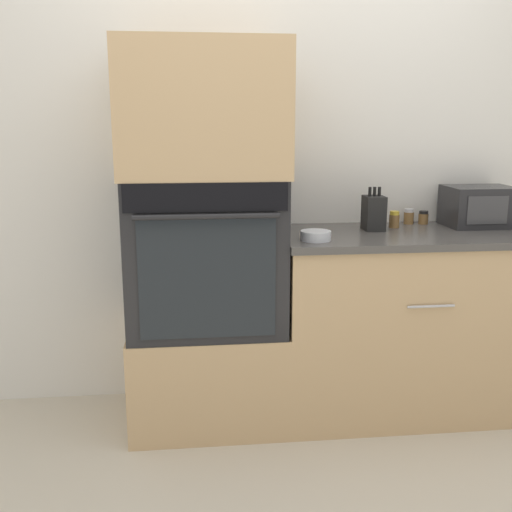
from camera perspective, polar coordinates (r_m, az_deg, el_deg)
name	(u,v)px	position (r m, az deg, el deg)	size (l,w,h in m)	color
ground_plane	(291,442)	(2.92, 3.32, -17.29)	(12.00, 12.00, 0.00)	beige
wall_back	(274,163)	(3.16, 1.68, 8.88)	(8.00, 0.05, 2.50)	silver
oven_cabinet_base	(208,371)	(3.05, -4.63, -10.82)	(0.74, 0.60, 0.49)	tan
wall_oven	(205,252)	(2.86, -4.84, 0.38)	(0.72, 0.64, 0.72)	black
oven_cabinet_upper	(203,111)	(2.80, -5.10, 13.61)	(0.74, 0.60, 0.59)	tan
counter_unit	(405,321)	(3.15, 13.97, -6.07)	(1.29, 0.63, 0.93)	tan
microwave	(479,206)	(3.30, 20.46, 4.45)	(0.34, 0.27, 0.21)	#232326
knife_block	(374,213)	(3.04, 11.14, 4.06)	(0.10, 0.12, 0.22)	black
bowl	(316,236)	(2.74, 5.71, 1.95)	(0.14, 0.14, 0.04)	silver
condiment_jar_near	(394,220)	(3.14, 13.03, 3.40)	(0.05, 0.05, 0.08)	brown
condiment_jar_mid	(409,217)	(3.28, 14.35, 3.66)	(0.05, 0.05, 0.08)	brown
condiment_jar_far	(423,218)	(3.29, 15.65, 3.55)	(0.05, 0.05, 0.07)	brown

